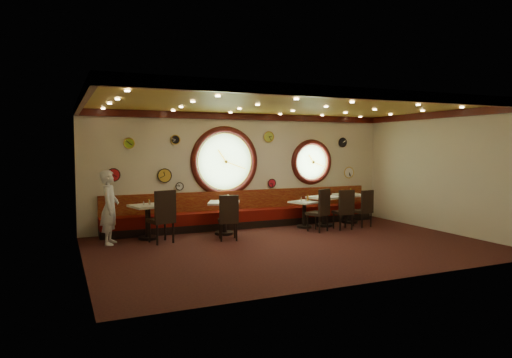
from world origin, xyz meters
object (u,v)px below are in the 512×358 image
Objects in this scene: table_e at (350,205)px; condiment_c_salt at (301,199)px; condiment_e_pepper at (352,192)px; table_c at (304,211)px; condiment_b_bottle at (228,198)px; condiment_a_bottle at (149,202)px; table_d at (324,207)px; condiment_c_bottle at (308,198)px; table_a at (148,218)px; condiment_b_pepper at (228,200)px; condiment_d_bottle at (324,193)px; condiment_d_salt at (322,194)px; table_b at (224,214)px; condiment_d_pepper at (328,195)px; condiment_e_bottle at (350,191)px; waiter at (110,207)px; condiment_a_salt at (144,203)px; condiment_b_salt at (223,200)px; chair_d at (345,207)px; chair_b at (228,215)px; chair_e at (365,206)px; chair_c at (321,207)px; condiment_e_salt at (345,192)px; condiment_c_pepper at (306,200)px; chair_a at (163,213)px; condiment_a_pepper at (150,202)px.

condiment_c_salt is (-1.74, -0.15, 0.26)m from table_e.
condiment_c_salt is 1.01× the size of condiment_e_pepper.
condiment_b_bottle is at bearing 177.99° from table_c.
condiment_a_bottle is (-4.18, 0.16, 0.12)m from condiment_c_salt.
condiment_c_bottle is at bearing 171.37° from table_d.
condiment_b_pepper reaches higher than table_a.
condiment_b_bottle is 0.92× the size of condiment_d_bottle.
table_b is at bearing -178.74° from condiment_d_salt.
condiment_e_bottle is at bearing 20.24° from condiment_d_pepper.
waiter is at bearing -179.15° from table_d.
condiment_e_pepper reaches higher than condiment_a_salt.
condiment_b_salt is 2.35m from condiment_c_salt.
condiment_d_bottle reaches higher than condiment_b_salt.
condiment_b_bottle is (-3.08, 0.82, 0.31)m from chair_d.
waiter reaches higher than table_b.
chair_b is 2.00m from condiment_a_bottle.
condiment_b_pepper is 0.67× the size of condiment_b_bottle.
condiment_d_bottle is at bearing 133.87° from chair_e.
chair_d is at bearing -12.05° from condiment_b_salt.
table_b is at bearing 91.88° from chair_b.
waiter is at bearing -161.67° from condiment_a_salt.
condiment_d_bottle is (4.95, -0.12, 0.03)m from condiment_a_bottle.
condiment_b_salt is (1.98, -0.20, 0.01)m from condiment_a_salt.
table_c is 1.22× the size of chair_c.
condiment_d_salt reaches higher than condiment_e_salt.
table_d is at bearing -117.72° from condiment_d_bottle.
table_e is 1.56m from condiment_c_bottle.
condiment_e_pepper is at bearing -110.01° from condiment_e_bottle.
condiment_d_pepper reaches higher than condiment_c_bottle.
chair_d is at bearing -14.95° from condiment_b_bottle.
chair_d reaches higher than condiment_c_bottle.
condiment_c_pepper is (0.10, -0.09, -0.00)m from condiment_c_salt.
condiment_e_bottle is at bearing 11.20° from condiment_c_pepper.
waiter is at bearing 145.29° from chair_a.
condiment_e_salt is 6.80m from waiter.
chair_d is 3.83× the size of condiment_c_bottle.
chair_e is 3.89× the size of condiment_b_bottle.
chair_c reaches higher than condiment_c_pepper.
chair_a is 0.45× the size of waiter.
condiment_e_pepper is (5.94, -0.04, 0.01)m from condiment_a_pepper.
chair_a is 6.98× the size of condiment_a_pepper.
condiment_e_bottle is at bearing 4.43° from table_b.
chair_d is 0.39× the size of waiter.
condiment_a_salt reaches higher than condiment_c_salt.
table_b is 1.31× the size of chair_a.
table_d is 0.74m from chair_d.
condiment_a_pepper is 2.02m from condiment_b_bottle.
condiment_d_bottle reaches higher than condiment_e_bottle.
condiment_a_bottle reaches higher than condiment_a_pepper.
chair_c is at bearing -123.48° from condiment_d_salt.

